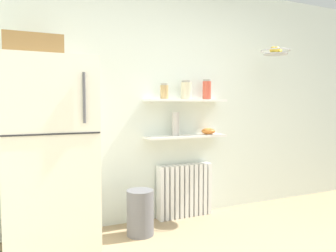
{
  "coord_description": "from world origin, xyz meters",
  "views": [
    {
      "loc": [
        -1.57,
        -1.33,
        1.26
      ],
      "look_at": [
        -0.19,
        1.6,
        1.05
      ],
      "focal_mm": 35.67,
      "sensor_mm": 36.0,
      "label": 1
    }
  ],
  "objects": [
    {
      "name": "hanging_fruit_basket",
      "position": [
        1.19,
        1.63,
        1.87
      ],
      "size": [
        0.33,
        0.33,
        0.09
      ],
      "color": "#B2B2B7"
    },
    {
      "name": "storage_jar_2",
      "position": [
        0.43,
        1.89,
        1.43
      ],
      "size": [
        0.09,
        0.09,
        0.22
      ],
      "color": "#C64C38",
      "rests_on": "wall_shelf_upper"
    },
    {
      "name": "wall_shelf_upper",
      "position": [
        0.16,
        1.89,
        1.31
      ],
      "size": [
        0.93,
        0.22,
        0.02
      ],
      "primitive_type": "cube",
      "color": "white"
    },
    {
      "name": "wall_shelf_lower",
      "position": [
        0.16,
        1.89,
        0.91
      ],
      "size": [
        0.93,
        0.22,
        0.02
      ],
      "primitive_type": "cube",
      "color": "white"
    },
    {
      "name": "radiator",
      "position": [
        0.16,
        1.92,
        0.3
      ],
      "size": [
        0.64,
        0.12,
        0.59
      ],
      "color": "white",
      "rests_on": "ground_plane"
    },
    {
      "name": "storage_jar_1",
      "position": [
        0.16,
        1.89,
        1.42
      ],
      "size": [
        0.12,
        0.12,
        0.2
      ],
      "color": "beige",
      "rests_on": "wall_shelf_upper"
    },
    {
      "name": "storage_jar_0",
      "position": [
        -0.1,
        1.89,
        1.4
      ],
      "size": [
        0.08,
        0.08,
        0.16
      ],
      "color": "tan",
      "rests_on": "wall_shelf_upper"
    },
    {
      "name": "vase",
      "position": [
        0.03,
        1.89,
        1.05
      ],
      "size": [
        0.08,
        0.08,
        0.26
      ],
      "primitive_type": "cylinder",
      "color": "#B2ADA8",
      "rests_on": "wall_shelf_lower"
    },
    {
      "name": "trash_bin",
      "position": [
        -0.47,
        1.63,
        0.22
      ],
      "size": [
        0.26,
        0.26,
        0.44
      ],
      "primitive_type": "cylinder",
      "color": "slate",
      "rests_on": "ground_plane"
    },
    {
      "name": "refrigerator",
      "position": [
        -1.29,
        1.68,
        0.86
      ],
      "size": [
        0.74,
        0.68,
        1.81
      ],
      "color": "silver",
      "rests_on": "ground_plane"
    },
    {
      "name": "shelf_bowl",
      "position": [
        0.45,
        1.89,
        0.96
      ],
      "size": [
        0.16,
        0.16,
        0.07
      ],
      "primitive_type": "ellipsoid",
      "color": "orange",
      "rests_on": "wall_shelf_lower"
    },
    {
      "name": "back_wall",
      "position": [
        0.0,
        2.05,
        1.3
      ],
      "size": [
        7.04,
        0.1,
        2.6
      ],
      "primitive_type": "cube",
      "color": "silver",
      "rests_on": "ground_plane"
    }
  ]
}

